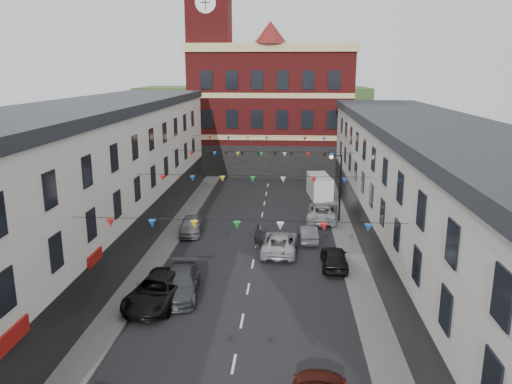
% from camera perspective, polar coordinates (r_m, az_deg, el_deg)
% --- Properties ---
extents(ground, '(160.00, 160.00, 0.00)m').
position_cam_1_polar(ground, '(30.89, -0.91, -11.01)').
color(ground, black).
rests_on(ground, ground).
extents(pavement_left, '(1.80, 64.00, 0.15)m').
position_cam_1_polar(pavement_left, '(33.88, -12.48, -8.90)').
color(pavement_left, '#605E5B').
rests_on(pavement_left, ground).
extents(pavement_right, '(1.80, 64.00, 0.15)m').
position_cam_1_polar(pavement_right, '(32.92, 11.61, -9.55)').
color(pavement_right, '#605E5B').
rests_on(pavement_right, ground).
extents(terrace_left, '(8.40, 56.00, 10.70)m').
position_cam_1_polar(terrace_left, '(33.09, -21.58, -0.49)').
color(terrace_left, silver).
rests_on(terrace_left, ground).
extents(terrace_right, '(8.40, 56.00, 9.70)m').
position_cam_1_polar(terrace_right, '(31.51, 21.10, -2.07)').
color(terrace_right, beige).
rests_on(terrace_right, ground).
extents(civic_building, '(20.60, 13.30, 18.50)m').
position_cam_1_polar(civic_building, '(66.11, 1.77, 9.60)').
color(civic_building, maroon).
rests_on(civic_building, ground).
extents(clock_tower, '(5.60, 5.60, 30.00)m').
position_cam_1_polar(clock_tower, '(63.74, -5.29, 15.51)').
color(clock_tower, maroon).
rests_on(clock_tower, ground).
extents(distant_hill, '(40.00, 14.00, 10.00)m').
position_cam_1_polar(distant_hill, '(90.52, -0.25, 8.74)').
color(distant_hill, '#274721').
rests_on(distant_hill, ground).
extents(street_lamp, '(1.10, 0.36, 6.00)m').
position_cam_1_polar(street_lamp, '(43.12, 9.31, 1.49)').
color(street_lamp, black).
rests_on(street_lamp, ground).
extents(car_left_c, '(3.38, 5.98, 1.58)m').
position_cam_1_polar(car_left_c, '(29.38, -11.14, -10.95)').
color(car_left_c, black).
rests_on(car_left_c, ground).
extents(car_left_d, '(2.63, 5.38, 1.51)m').
position_cam_1_polar(car_left_d, '(30.13, -8.65, -10.27)').
color(car_left_d, '#3B3D43').
rests_on(car_left_d, ground).
extents(car_left_e, '(2.12, 4.32, 1.42)m').
position_cam_1_polar(car_left_e, '(40.81, -7.48, -3.80)').
color(car_left_e, gray).
rests_on(car_left_e, ground).
extents(car_right_d, '(1.76, 4.26, 1.45)m').
position_cam_1_polar(car_right_d, '(34.08, 8.94, -7.42)').
color(car_right_d, black).
rests_on(car_right_d, ground).
extents(car_right_e, '(1.54, 3.93, 1.27)m').
position_cam_1_polar(car_right_e, '(39.06, 5.96, -4.67)').
color(car_right_e, '#4B4C52').
rests_on(car_right_e, ground).
extents(car_right_f, '(3.10, 5.88, 1.58)m').
position_cam_1_polar(car_right_f, '(44.35, 7.59, -2.26)').
color(car_right_f, '#A3A6A8').
rests_on(car_right_f, ground).
extents(moving_car, '(2.70, 5.41, 1.47)m').
position_cam_1_polar(moving_car, '(36.50, 2.74, -5.79)').
color(moving_car, '#B6BABE').
rests_on(moving_car, ground).
extents(white_van, '(2.55, 5.34, 2.28)m').
position_cam_1_polar(white_van, '(52.39, 7.26, 0.64)').
color(white_van, silver).
rests_on(white_van, ground).
extents(pedestrian, '(0.80, 0.63, 1.92)m').
position_cam_1_polar(pedestrian, '(36.96, 0.27, -5.15)').
color(pedestrian, black).
rests_on(pedestrian, ground).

